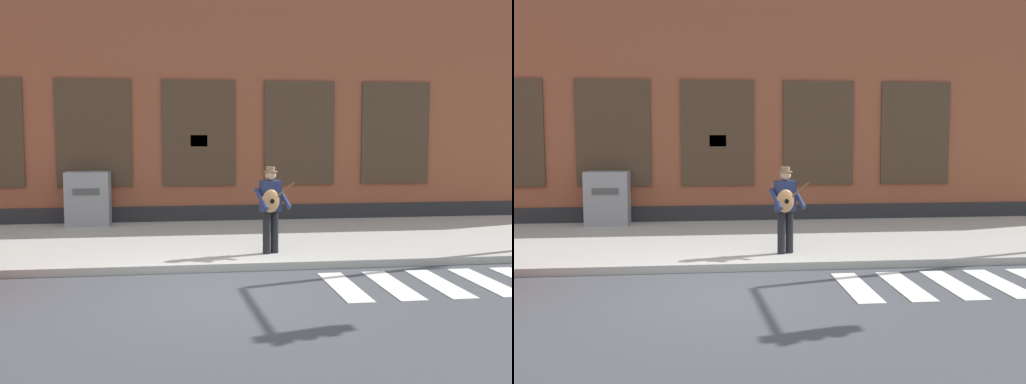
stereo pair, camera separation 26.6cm
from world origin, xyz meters
TOP-DOWN VIEW (x-y plane):
  - ground_plane at (0.00, 0.00)m, footprint 160.00×160.00m
  - sidewalk at (0.00, 4.21)m, footprint 28.00×5.49m
  - building_backdrop at (-0.00, 8.95)m, footprint 28.00×4.06m
  - crosswalk at (4.41, 0.16)m, footprint 5.20×1.90m
  - busker at (1.18, 2.30)m, footprint 0.78×0.65m
  - utility_box at (-2.81, 6.50)m, footprint 1.08×0.72m

SIDE VIEW (x-z plane):
  - ground_plane at x=0.00m, z-range 0.00..0.00m
  - crosswalk at x=4.41m, z-range 0.00..0.01m
  - sidewalk at x=0.00m, z-range 0.00..0.14m
  - utility_box at x=-2.81m, z-range 0.14..1.51m
  - busker at x=1.18m, z-range 0.25..1.93m
  - building_backdrop at x=0.00m, z-range -0.01..7.17m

